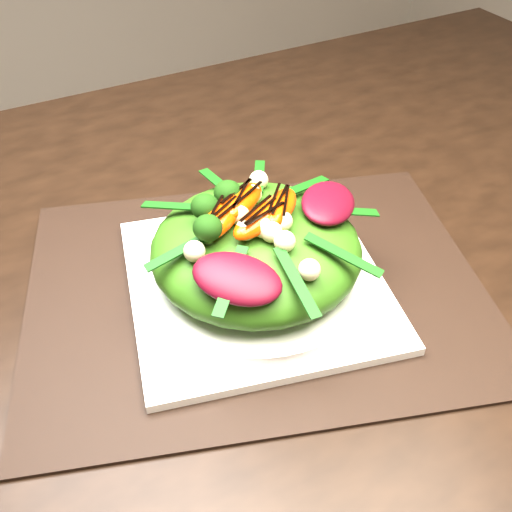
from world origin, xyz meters
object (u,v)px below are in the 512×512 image
plate_base (256,283)px  salad_bowl (256,273)px  dining_table (253,237)px  lettuce_mound (256,249)px  placemat (256,287)px  orange_segment (248,201)px

plate_base → salad_bowl: 0.01m
dining_table → lettuce_mound: dining_table is taller
placemat → plate_base: 0.01m
dining_table → lettuce_mound: bearing=-115.9°
placemat → salad_bowl: size_ratio=1.98×
dining_table → plate_base: dining_table is taller
dining_table → lettuce_mound: (-0.05, -0.10, 0.08)m
orange_segment → dining_table: bearing=59.3°
dining_table → placemat: (-0.05, -0.10, 0.02)m
placemat → salad_bowl: bearing=-63.4°
dining_table → placemat: bearing=-115.9°
placemat → orange_segment: size_ratio=7.01×
plate_base → dining_table: bearing=64.1°
orange_segment → placemat: bearing=-95.9°
dining_table → orange_segment: bearing=-120.7°
dining_table → salad_bowl: 0.12m
lettuce_mound → orange_segment: 0.05m
plate_base → salad_bowl: size_ratio=1.08×
placemat → dining_table: bearing=64.1°
dining_table → orange_segment: (-0.05, -0.08, 0.12)m
salad_bowl → lettuce_mound: lettuce_mound is taller
dining_table → salad_bowl: size_ratio=6.48×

